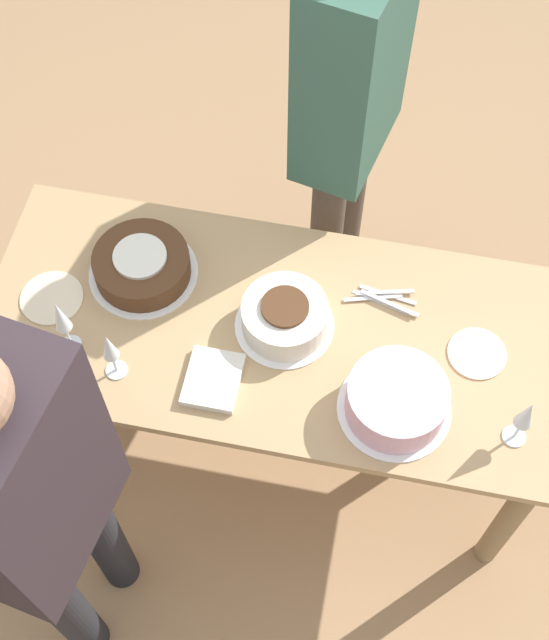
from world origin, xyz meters
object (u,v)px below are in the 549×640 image
Objects in this scene: wine_glass_extra at (526,416)px; person_cutting at (350,97)px; cake_front_chocolate at (142,265)px; wine_glass_near at (61,318)px; cake_center_white at (285,317)px; person_watching at (36,503)px; cake_back_decorated at (396,400)px; wine_glass_far at (109,349)px.

wine_glass_extra is 1.03m from person_cutting.
cake_front_chocolate is 0.32m from wine_glass_near.
cake_center_white is at bearing -162.79° from wine_glass_near.
person_cutting is 1.41m from person_watching.
cake_center_white is 0.92× the size of cake_back_decorated.
wine_glass_near is (0.57, 0.18, 0.10)m from cake_center_white.
person_cutting reaches higher than wine_glass_extra.
person_cutting reaches higher than wine_glass_far.
person_watching is (1.09, 0.49, 0.13)m from wine_glass_extra.
person_cutting is at bearing -133.83° from cake_front_chocolate.
wine_glass_far reaches higher than cake_back_decorated.
cake_center_white reaches higher than cake_front_chocolate.
wine_glass_near is 1.09× the size of wine_glass_extra.
cake_front_chocolate is at bearing -20.44° from cake_back_decorated.
cake_front_chocolate is at bearing -15.57° from wine_glass_extra.
cake_center_white is 0.45m from cake_front_chocolate.
wine_glass_near reaches higher than cake_center_white.
person_watching reaches higher than cake_center_white.
wine_glass_extra is (-1.08, -0.02, 0.01)m from wine_glass_far.
cake_center_white is 0.85m from person_watching.
wine_glass_extra is 0.12× the size of person_cutting.
cake_center_white is 1.48× the size of wine_glass_far.
cake_back_decorated is at bearing 178.79° from wine_glass_near.
wine_glass_extra is (-0.66, 0.21, 0.08)m from cake_center_white.
wine_glass_extra is 1.20m from person_watching.
wine_glass_near is at bearing 17.21° from cake_center_white.
cake_front_chocolate is 0.33m from wine_glass_far.
cake_back_decorated is 0.18× the size of person_cutting.
wine_glass_far is at bearing 92.35° from cake_front_chocolate.
wine_glass_near is 1.03m from person_cutting.
person_watching is at bearing 90.54° from cake_front_chocolate.
wine_glass_far is 0.49m from person_watching.
person_cutting is (0.59, -0.83, 0.16)m from wine_glass_extra.
person_cutting reaches higher than cake_center_white.
wine_glass_near is at bearing 24.45° from person_watching.
wine_glass_near is 0.13× the size of person_cutting.
wine_glass_extra is (-1.23, 0.04, -0.01)m from wine_glass_near.
wine_glass_near is 1.15× the size of wine_glass_far.
cake_center_white is 1.40× the size of wine_glass_extra.
cake_back_decorated is at bearing 159.56° from cake_front_chocolate.
person_watching is at bearing 58.52° from cake_center_white.
person_watching is (0.01, 0.47, 0.13)m from wine_glass_far.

